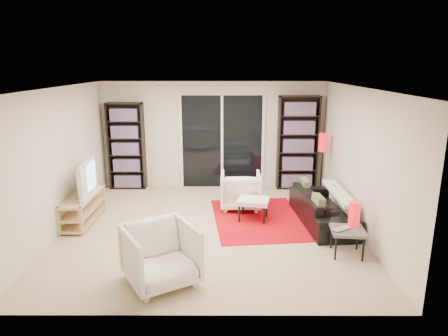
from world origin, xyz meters
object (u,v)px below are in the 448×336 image
at_px(bookshelf_right, 298,143).
at_px(side_table, 348,232).
at_px(floor_lamp, 323,149).
at_px(ottoman, 253,202).
at_px(armchair_front, 161,255).
at_px(armchair_back, 240,190).
at_px(sofa, 323,208).
at_px(tv_stand, 83,208).
at_px(bookshelf_left, 126,146).

relative_size(bookshelf_right, side_table, 3.95).
bearing_deg(floor_lamp, side_table, -94.59).
relative_size(ottoman, side_table, 1.22).
bearing_deg(armchair_front, side_table, -13.84).
bearing_deg(bookshelf_right, armchair_back, -135.34).
xyz_separation_m(bookshelf_right, side_table, (0.18, -3.32, -0.69)).
xyz_separation_m(ottoman, side_table, (1.30, -1.38, 0.01)).
bearing_deg(armchair_back, sofa, 153.19).
bearing_deg(floor_lamp, bookshelf_right, 119.75).
relative_size(sofa, ottoman, 2.96).
distance_m(armchair_front, side_table, 2.76).
xyz_separation_m(tv_stand, sofa, (4.30, -0.03, 0.02)).
distance_m(sofa, ottoman, 1.24).
bearing_deg(side_table, bookshelf_right, 93.18).
relative_size(ottoman, floor_lamp, 0.47).
relative_size(bookshelf_left, floor_lamp, 1.41).
height_order(sofa, armchair_front, armchair_front).
height_order(bookshelf_left, tv_stand, bookshelf_left).
bearing_deg(armchair_back, floor_lamp, -159.17).
xyz_separation_m(bookshelf_left, bookshelf_right, (3.85, -0.00, 0.07)).
relative_size(bookshelf_right, tv_stand, 1.56).
height_order(bookshelf_left, ottoman, bookshelf_left).
relative_size(bookshelf_right, ottoman, 3.25).
bearing_deg(tv_stand, bookshelf_left, 80.62).
xyz_separation_m(sofa, side_table, (0.07, -1.25, 0.08)).
distance_m(sofa, side_table, 1.26).
distance_m(bookshelf_right, armchair_front, 4.85).
bearing_deg(ottoman, side_table, -46.60).
xyz_separation_m(armchair_front, floor_lamp, (2.85, 3.44, 0.66)).
bearing_deg(floor_lamp, sofa, -101.59).
distance_m(bookshelf_left, floor_lamp, 4.30).
xyz_separation_m(bookshelf_left, armchair_back, (2.52, -1.31, -0.62)).
height_order(armchair_front, ottoman, armchair_front).
relative_size(bookshelf_left, bookshelf_right, 0.93).
distance_m(side_table, floor_lamp, 2.73).
bearing_deg(side_table, floor_lamp, 85.41).
bearing_deg(bookshelf_left, ottoman, -35.47).
height_order(sofa, armchair_back, armchair_back).
bearing_deg(armchair_front, ottoman, 27.68).
distance_m(bookshelf_right, ottoman, 2.35).
height_order(bookshelf_left, side_table, bookshelf_left).
xyz_separation_m(bookshelf_right, floor_lamp, (0.40, -0.69, 0.01)).
xyz_separation_m(bookshelf_left, tv_stand, (-0.34, -2.04, -0.71)).
bearing_deg(ottoman, sofa, -5.90).
bearing_deg(bookshelf_right, bookshelf_left, 180.00).
distance_m(sofa, floor_lamp, 1.61).
bearing_deg(ottoman, tv_stand, -178.26).
height_order(armchair_front, floor_lamp, floor_lamp).
height_order(tv_stand, armchair_front, armchair_front).
height_order(sofa, floor_lamp, floor_lamp).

